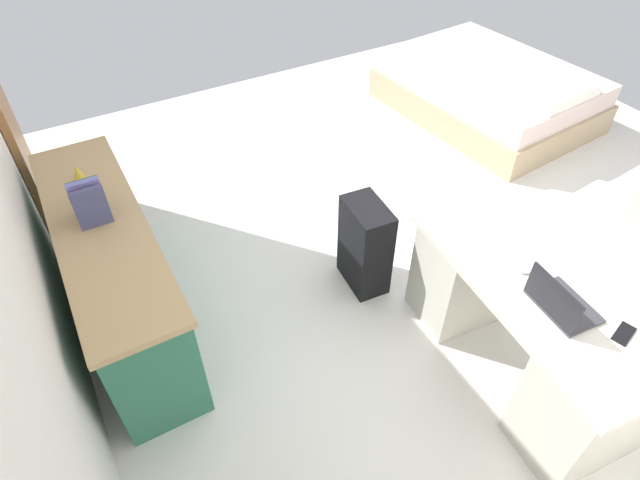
# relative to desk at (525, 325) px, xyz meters

# --- Properties ---
(ground_plane) EXTENTS (6.03, 6.03, 0.00)m
(ground_plane) POSITION_rel_desk_xyz_m (1.14, -0.30, -0.38)
(ground_plane) COLOR silver
(desk) EXTENTS (1.50, 0.80, 0.72)m
(desk) POSITION_rel_desk_xyz_m (0.00, 0.00, 0.00)
(desk) COLOR silver
(desk) RESTS_ON ground_plane
(office_chair) EXTENTS (0.55, 0.55, 0.94)m
(office_chair) POSITION_rel_desk_xyz_m (-0.09, -0.76, 0.04)
(office_chair) COLOR black
(office_chair) RESTS_ON ground_plane
(credenza) EXTENTS (1.80, 0.48, 0.78)m
(credenza) POSITION_rel_desk_xyz_m (1.46, 1.83, 0.01)
(credenza) COLOR #2D7056
(credenza) RESTS_ON ground_plane
(bed) EXTENTS (2.01, 1.56, 0.58)m
(bed) POSITION_rel_desk_xyz_m (2.31, -1.91, -0.13)
(bed) COLOR tan
(bed) RESTS_ON ground_plane
(suitcase_black) EXTENTS (0.38, 0.25, 0.64)m
(suitcase_black) POSITION_rel_desk_xyz_m (1.00, 0.38, -0.06)
(suitcase_black) COLOR black
(suitcase_black) RESTS_ON ground_plane
(laptop) EXTENTS (0.33, 0.25, 0.21)m
(laptop) POSITION_rel_desk_xyz_m (-0.16, 0.08, 0.39)
(laptop) COLOR #333338
(laptop) RESTS_ON desk
(computer_mouse) EXTENTS (0.07, 0.11, 0.03)m
(computer_mouse) POSITION_rel_desk_xyz_m (0.10, 0.01, 0.36)
(computer_mouse) COLOR white
(computer_mouse) RESTS_ON desk
(cell_phone_near_laptop) EXTENTS (0.10, 0.15, 0.01)m
(cell_phone_near_laptop) POSITION_rel_desk_xyz_m (-0.41, -0.07, 0.35)
(cell_phone_near_laptop) COLOR black
(cell_phone_near_laptop) RESTS_ON desk
(book_row) EXTENTS (0.19, 0.17, 0.24)m
(book_row) POSITION_rel_desk_xyz_m (1.54, 1.84, 0.51)
(book_row) COLOR #42456F
(book_row) RESTS_ON credenza
(figurine_small) EXTENTS (0.08, 0.08, 0.11)m
(figurine_small) POSITION_rel_desk_xyz_m (1.91, 1.84, 0.46)
(figurine_small) COLOR gold
(figurine_small) RESTS_ON credenza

